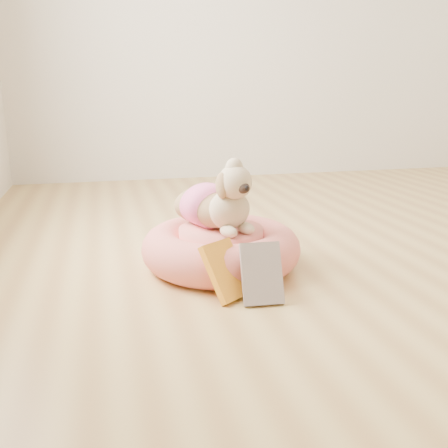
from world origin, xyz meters
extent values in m
plane|color=tan|center=(0.00, 0.00, 0.00)|extent=(4.50, 4.50, 0.00)
plane|color=beige|center=(0.00, 2.25, 1.35)|extent=(4.50, 0.00, 4.50)
cylinder|color=#F86169|center=(-0.89, 0.13, 0.05)|extent=(0.46, 0.46, 0.10)
torus|color=#F86169|center=(-0.89, 0.13, 0.08)|extent=(0.64, 0.64, 0.16)
cylinder|color=#F86169|center=(-0.89, 0.13, 0.12)|extent=(0.34, 0.34, 0.09)
cube|color=yellow|center=(-0.94, -0.17, 0.10)|extent=(0.19, 0.19, 0.19)
cube|color=white|center=(-0.84, -0.23, 0.10)|extent=(0.15, 0.12, 0.20)
camera|label=1|loc=(-1.34, -1.73, 0.70)|focal=40.00mm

